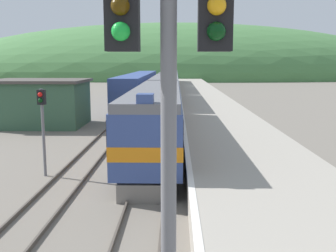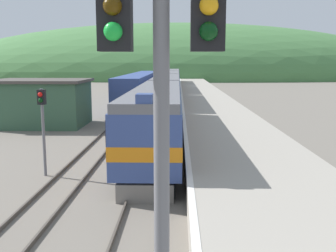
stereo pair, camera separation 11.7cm
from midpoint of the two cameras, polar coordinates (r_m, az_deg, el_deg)
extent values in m
cube|color=#4C443D|center=(69.82, -0.44, 4.80)|extent=(0.08, 180.00, 0.16)
cube|color=#4C443D|center=(69.80, 0.74, 4.80)|extent=(0.08, 180.00, 0.16)
cube|color=#4C443D|center=(70.04, -3.60, 4.79)|extent=(0.08, 180.00, 0.16)
cube|color=#4C443D|center=(69.93, -2.43, 4.80)|extent=(0.08, 180.00, 0.16)
cube|color=#9E9689|center=(49.96, 5.27, 3.51)|extent=(6.35, 140.00, 1.08)
cube|color=silver|center=(49.79, 1.76, 4.15)|extent=(0.24, 140.00, 0.01)
ellipsoid|color=#477A42|center=(146.93, 0.69, 7.11)|extent=(179.81, 80.91, 38.77)
cube|color=#385B42|center=(36.07, -18.17, 3.04)|extent=(7.59, 5.77, 3.79)
cube|color=#47423D|center=(35.92, -18.33, 6.24)|extent=(8.09, 6.27, 0.24)
cube|color=black|center=(24.89, -1.73, -2.54)|extent=(2.40, 18.14, 0.85)
cube|color=#334784|center=(24.58, -1.75, 1.51)|extent=(2.93, 19.30, 2.70)
cube|color=orange|center=(24.61, -1.74, 1.01)|extent=(2.96, 19.32, 0.59)
cube|color=black|center=(24.51, -1.75, 2.88)|extent=(2.96, 18.14, 0.81)
cube|color=slate|center=(24.42, -1.76, 5.11)|extent=(2.76, 19.30, 0.40)
cube|color=black|center=(16.09, -3.29, -0.50)|extent=(2.97, 2.20, 1.08)
cube|color=#334784|center=(15.24, -3.53, 4.02)|extent=(0.64, 0.80, 0.36)
cube|color=slate|center=(15.79, -3.47, -9.73)|extent=(2.29, 0.40, 0.77)
cube|color=black|center=(44.75, -0.43, 2.73)|extent=(2.40, 17.98, 0.85)
cube|color=#334784|center=(44.58, -0.44, 5.00)|extent=(2.93, 19.13, 2.70)
cube|color=orange|center=(44.60, -0.44, 4.72)|extent=(2.96, 19.15, 0.59)
cube|color=black|center=(44.54, -0.44, 5.76)|extent=(2.96, 17.98, 0.81)
cube|color=slate|center=(44.49, -0.44, 6.99)|extent=(2.76, 19.13, 0.40)
cube|color=black|center=(64.68, 0.06, 4.75)|extent=(2.40, 17.98, 0.85)
cube|color=#334784|center=(64.57, 0.06, 6.32)|extent=(2.93, 19.13, 2.70)
cube|color=orange|center=(64.58, 0.06, 6.13)|extent=(2.96, 19.15, 0.59)
cube|color=black|center=(64.54, 0.06, 6.84)|extent=(2.96, 17.98, 0.81)
cube|color=slate|center=(64.50, 0.06, 7.69)|extent=(2.76, 19.13, 0.40)
cube|color=black|center=(84.66, 0.33, 5.82)|extent=(2.40, 17.98, 0.85)
cube|color=#334784|center=(84.57, 0.33, 7.02)|extent=(2.93, 19.13, 2.70)
cube|color=orange|center=(84.58, 0.33, 6.87)|extent=(2.96, 19.15, 0.59)
cube|color=black|center=(84.55, 0.33, 7.42)|extent=(2.96, 17.98, 0.81)
cube|color=slate|center=(84.52, 0.33, 8.06)|extent=(2.76, 19.13, 0.40)
cube|color=black|center=(54.30, -4.23, 3.83)|extent=(2.46, 32.46, 0.80)
cube|color=#334784|center=(54.15, -4.25, 5.92)|extent=(2.90, 33.81, 3.17)
cylinder|color=slate|center=(5.09, -0.58, -10.08)|extent=(0.20, 0.20, 7.66)
cube|color=black|center=(4.89, -7.36, 16.64)|extent=(0.40, 0.28, 1.02)
sphere|color=#412C05|center=(4.72, -7.69, 16.91)|extent=(0.22, 0.22, 0.22)
sphere|color=green|center=(4.69, -7.61, 13.45)|extent=(0.22, 0.22, 0.22)
cube|color=black|center=(4.86, 6.16, 16.72)|extent=(0.40, 0.28, 1.02)
sphere|color=orange|center=(4.69, 6.35, 16.99)|extent=(0.22, 0.22, 0.22)
sphere|color=black|center=(4.66, 6.28, 13.50)|extent=(0.22, 0.22, 0.22)
cylinder|color=slate|center=(19.87, -17.80, -0.97)|extent=(0.14, 0.14, 4.27)
cube|color=black|center=(19.65, -18.05, 4.00)|extent=(0.36, 0.28, 0.71)
sphere|color=red|center=(19.48, -18.23, 4.36)|extent=(0.22, 0.22, 0.22)
sphere|color=black|center=(19.50, -18.19, 3.55)|extent=(0.22, 0.22, 0.22)
camera|label=1|loc=(0.06, -90.17, -0.03)|focal=42.00mm
camera|label=2|loc=(0.06, 89.83, 0.03)|focal=42.00mm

